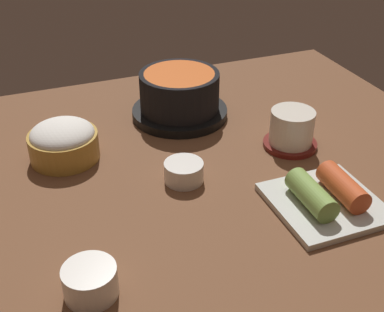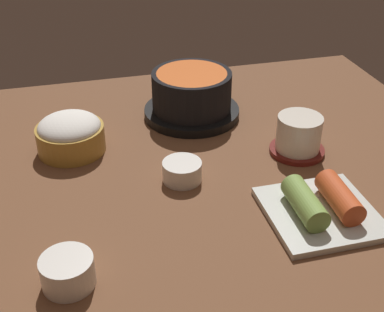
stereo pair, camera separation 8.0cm
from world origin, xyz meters
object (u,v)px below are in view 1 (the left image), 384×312
at_px(rice_bowl, 63,141).
at_px(banchan_cup_center, 183,171).
at_px(side_bowl_near, 90,281).
at_px(tea_cup_with_saucer, 292,129).
at_px(kimchi_plate, 326,197).
at_px(stone_pot, 180,96).

distance_m(rice_bowl, banchan_cup_center, 0.21).
bearing_deg(side_bowl_near, tea_cup_with_saucer, 28.36).
bearing_deg(kimchi_plate, rice_bowl, 140.62).
relative_size(kimchi_plate, side_bowl_near, 2.34).
distance_m(stone_pot, rice_bowl, 0.24).
distance_m(rice_bowl, kimchi_plate, 0.42).
relative_size(banchan_cup_center, side_bowl_near, 0.95).
relative_size(rice_bowl, side_bowl_near, 1.77).
distance_m(tea_cup_with_saucer, side_bowl_near, 0.44).
distance_m(rice_bowl, side_bowl_near, 0.31).
height_order(rice_bowl, kimchi_plate, rice_bowl).
bearing_deg(banchan_cup_center, side_bowl_near, -135.38).
bearing_deg(rice_bowl, tea_cup_with_saucer, -15.56).
distance_m(banchan_cup_center, kimchi_plate, 0.21).
bearing_deg(side_bowl_near, kimchi_plate, 7.09).
bearing_deg(banchan_cup_center, kimchi_plate, -38.84).
xyz_separation_m(tea_cup_with_saucer, banchan_cup_center, (-0.21, -0.03, -0.02)).
bearing_deg(kimchi_plate, banchan_cup_center, 141.16).
height_order(stone_pot, rice_bowl, stone_pot).
xyz_separation_m(rice_bowl, kimchi_plate, (0.33, -0.27, -0.02)).
xyz_separation_m(tea_cup_with_saucer, kimchi_plate, (-0.04, -0.17, -0.02)).
height_order(rice_bowl, tea_cup_with_saucer, tea_cup_with_saucer).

